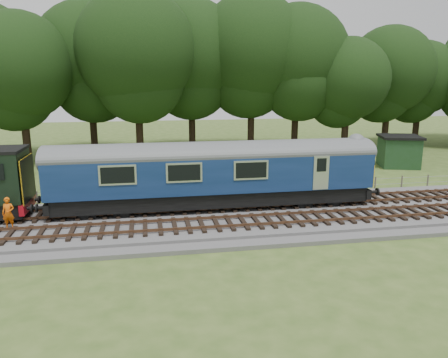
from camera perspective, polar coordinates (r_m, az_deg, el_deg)
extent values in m
plane|color=#3E5920|center=(24.21, 3.27, -5.24)|extent=(120.00, 120.00, 0.00)
cube|color=#4C4C4F|center=(24.15, 3.27, -4.85)|extent=(70.00, 7.00, 0.35)
cube|color=brown|center=(24.69, 2.91, -3.68)|extent=(66.50, 0.07, 0.14)
cube|color=brown|center=(26.04, 2.20, -2.79)|extent=(66.50, 0.07, 0.14)
cube|color=brown|center=(21.92, 4.70, -5.88)|extent=(66.50, 0.07, 0.14)
cube|color=brown|center=(23.24, 3.79, -4.76)|extent=(66.50, 0.07, 0.14)
cube|color=black|center=(24.90, -1.30, -2.16)|extent=(17.46, 2.52, 0.85)
cube|color=#0E244B|center=(24.56, -1.32, 1.05)|extent=(18.00, 2.80, 2.05)
cube|color=yellow|center=(27.49, 17.60, 0.92)|extent=(0.06, 2.74, 1.30)
cube|color=black|center=(26.52, 11.62, -1.94)|extent=(2.60, 2.00, 0.55)
cube|color=black|center=(24.78, -15.16, -3.18)|extent=(2.60, 2.00, 0.55)
cube|color=black|center=(25.38, -27.17, 0.40)|extent=(2.40, 2.55, 2.60)
cube|color=#AB0D1A|center=(25.41, -24.26, -3.02)|extent=(0.25, 2.60, 0.55)
cube|color=yellow|center=(25.06, -24.24, 0.08)|extent=(0.06, 2.55, 2.30)
imported|color=orange|center=(23.84, -26.34, -4.02)|extent=(0.61, 0.42, 1.59)
cube|color=#1B3C1B|center=(41.26, 21.86, 3.25)|extent=(3.79, 3.79, 2.54)
cube|color=black|center=(41.08, 22.02, 5.14)|extent=(4.17, 4.17, 0.20)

